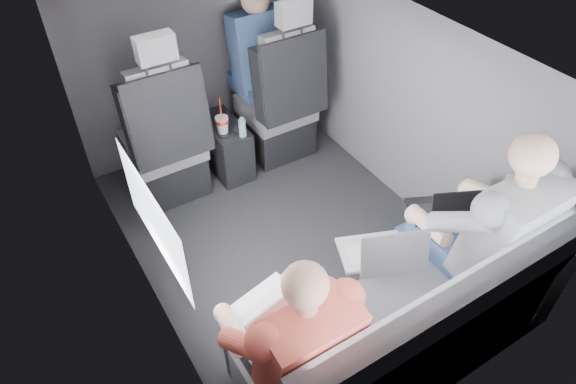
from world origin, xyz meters
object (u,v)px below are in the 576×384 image
front_seat_left (166,147)px  passenger_rear_left (289,342)px  laptop_black (446,210)px  passenger_rear_right (481,231)px  front_seat_right (280,109)px  laptop_silver (380,253)px  center_console (225,147)px  rear_bench (405,333)px  laptop_white (273,315)px  soda_cup (222,125)px  passenger_front_right (258,52)px  water_bottle (242,127)px

front_seat_left → passenger_rear_left: front_seat_left is taller
laptop_black → passenger_rear_right: passenger_rear_right is taller
laptop_black → front_seat_right: bearing=91.5°
front_seat_left → laptop_silver: 1.72m
center_console → rear_bench: 1.94m
front_seat_right → laptop_white: front_seat_right is taller
rear_bench → passenger_rear_left: 0.68m
rear_bench → passenger_rear_right: (0.51, 0.09, 0.34)m
soda_cup → passenger_rear_left: 1.84m
front_seat_left → center_console: size_ratio=2.64×
front_seat_right → rear_bench: size_ratio=0.79×
passenger_front_right → rear_bench: bearing=-101.0°
soda_cup → laptop_white: (-0.55, -1.62, 0.17)m
center_console → soda_cup: soda_cup is taller
rear_bench → soda_cup: bearing=91.5°
center_console → passenger_rear_left: 1.99m
soda_cup → water_bottle: size_ratio=1.94×
passenger_rear_right → center_console: bearing=105.4°
passenger_front_right → front_seat_left: bearing=-163.5°
water_bottle → laptop_white: laptop_white is taller
front_seat_right → center_console: 0.49m
laptop_silver → laptop_black: size_ratio=1.02×
front_seat_right → passenger_rear_right: (0.06, -1.81, 0.25)m
water_bottle → passenger_rear_right: bearing=-74.7°
front_seat_right → passenger_rear_left: bearing=-120.3°
center_console → passenger_front_right: passenger_front_right is taller
front_seat_left → soda_cup: (0.40, -0.06, 0.07)m
passenger_rear_right → passenger_rear_left: bearing=179.9°
center_console → laptop_black: laptop_black is taller
laptop_silver → passenger_rear_left: passenger_rear_left is taller
soda_cup → passenger_rear_right: passenger_rear_right is taller
rear_bench → laptop_white: rear_bench is taller
laptop_black → passenger_front_right: size_ratio=0.49×
rear_bench → water_bottle: bearing=88.2°
passenger_rear_left → passenger_rear_right: (1.11, -0.00, 0.04)m
soda_cup → laptop_silver: size_ratio=0.70×
soda_cup → passenger_front_right: passenger_front_right is taller
front_seat_left → front_seat_right: bearing=0.0°
laptop_white → passenger_front_right: passenger_front_right is taller
soda_cup → passenger_front_right: size_ratio=0.35×
water_bottle → center_console: bearing=105.9°
rear_bench → passenger_front_right: passenger_front_right is taller
front_seat_left → center_console: bearing=5.1°
passenger_rear_right → laptop_silver: bearing=161.3°
water_bottle → laptop_silver: laptop_silver is taller
passenger_rear_left → front_seat_left: bearing=85.1°
center_console → laptop_black: size_ratio=1.23×
front_seat_left → laptop_white: 1.70m
soda_cup → laptop_black: laptop_black is taller
laptop_white → front_seat_left: bearing=84.8°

